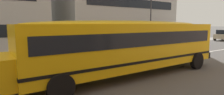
# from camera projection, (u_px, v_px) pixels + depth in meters

# --- Properties ---
(ground_plane) EXTENTS (400.00, 400.00, 0.00)m
(ground_plane) POSITION_uv_depth(u_px,v_px,m) (152.00, 60.00, 12.80)
(ground_plane) COLOR #54514F
(sidewalk_far) EXTENTS (120.00, 3.00, 0.01)m
(sidewalk_far) POSITION_uv_depth(u_px,v_px,m) (97.00, 48.00, 19.26)
(sidewalk_far) COLOR gray
(sidewalk_far) RESTS_ON ground_plane
(lane_centreline) EXTENTS (110.00, 0.16, 0.01)m
(lane_centreline) POSITION_uv_depth(u_px,v_px,m) (152.00, 60.00, 12.80)
(lane_centreline) COLOR silver
(lane_centreline) RESTS_ON ground_plane
(school_bus) EXTENTS (11.99, 2.83, 2.68)m
(school_bus) POSITION_uv_depth(u_px,v_px,m) (127.00, 43.00, 8.85)
(school_bus) COLOR yellow
(school_bus) RESTS_ON ground_plane
(parked_car_dark_blue_past_driveway) EXTENTS (3.97, 2.02, 1.64)m
(parked_car_dark_blue_past_driveway) POSITION_uv_depth(u_px,v_px,m) (180.00, 38.00, 22.73)
(parked_car_dark_blue_past_driveway) COLOR navy
(parked_car_dark_blue_past_driveway) RESTS_ON ground_plane
(street_lamp) EXTENTS (0.44, 0.44, 6.80)m
(street_lamp) POSITION_uv_depth(u_px,v_px,m) (151.00, 9.00, 22.07)
(street_lamp) COLOR #38383D
(street_lamp) RESTS_ON ground_plane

